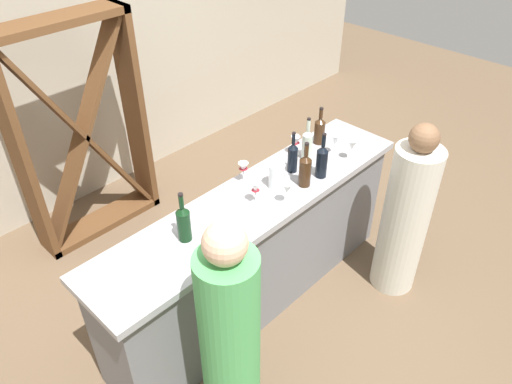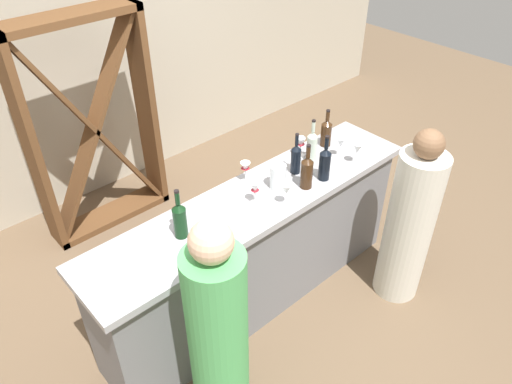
# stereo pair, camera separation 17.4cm
# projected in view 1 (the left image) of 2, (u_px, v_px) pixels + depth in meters

# --- Properties ---
(ground_plane) EXTENTS (12.00, 12.00, 0.00)m
(ground_plane) POSITION_uv_depth(u_px,v_px,m) (256.00, 298.00, 3.85)
(ground_plane) COLOR brown
(back_wall) EXTENTS (8.00, 0.10, 2.80)m
(back_wall) POSITION_uv_depth(u_px,v_px,m) (72.00, 52.00, 4.23)
(back_wall) COLOR #B2A893
(back_wall) RESTS_ON ground
(bar_counter) EXTENTS (2.52, 0.56, 0.99)m
(bar_counter) POSITION_uv_depth(u_px,v_px,m) (256.00, 252.00, 3.55)
(bar_counter) COLOR slate
(bar_counter) RESTS_ON ground
(wine_rack) EXTENTS (1.09, 0.28, 1.89)m
(wine_rack) POSITION_uv_depth(u_px,v_px,m) (82.00, 134.00, 4.00)
(wine_rack) COLOR brown
(wine_rack) RESTS_ON ground
(wine_bottle_leftmost_dark_green) EXTENTS (0.08, 0.08, 0.34)m
(wine_bottle_leftmost_dark_green) POSITION_uv_depth(u_px,v_px,m) (184.00, 222.00, 2.86)
(wine_bottle_leftmost_dark_green) COLOR black
(wine_bottle_leftmost_dark_green) RESTS_ON bar_counter
(wine_bottle_second_left_amber_brown) EXTENTS (0.08, 0.08, 0.33)m
(wine_bottle_second_left_amber_brown) POSITION_uv_depth(u_px,v_px,m) (305.00, 169.00, 3.30)
(wine_bottle_second_left_amber_brown) COLOR #331E0F
(wine_bottle_second_left_amber_brown) RESTS_ON bar_counter
(wine_bottle_center_near_black) EXTENTS (0.07, 0.07, 0.31)m
(wine_bottle_center_near_black) POSITION_uv_depth(u_px,v_px,m) (293.00, 157.00, 3.44)
(wine_bottle_center_near_black) COLOR black
(wine_bottle_center_near_black) RESTS_ON bar_counter
(wine_bottle_second_right_near_black) EXTENTS (0.08, 0.08, 0.34)m
(wine_bottle_second_right_near_black) POSITION_uv_depth(u_px,v_px,m) (322.00, 160.00, 3.38)
(wine_bottle_second_right_near_black) COLOR black
(wine_bottle_second_right_near_black) RESTS_ON bar_counter
(wine_bottle_rightmost_clear_pale) EXTENTS (0.08, 0.08, 0.33)m
(wine_bottle_rightmost_clear_pale) POSITION_uv_depth(u_px,v_px,m) (307.00, 144.00, 3.57)
(wine_bottle_rightmost_clear_pale) COLOR #B7C6B2
(wine_bottle_rightmost_clear_pale) RESTS_ON bar_counter
(wine_bottle_far_right_amber_brown) EXTENTS (0.08, 0.08, 0.30)m
(wine_bottle_far_right_amber_brown) POSITION_uv_depth(u_px,v_px,m) (320.00, 130.00, 3.75)
(wine_bottle_far_right_amber_brown) COLOR #331E0F
(wine_bottle_far_right_amber_brown) RESTS_ON bar_counter
(wine_glass_near_left) EXTENTS (0.07, 0.07, 0.16)m
(wine_glass_near_left) POSITION_uv_depth(u_px,v_px,m) (287.00, 189.00, 3.14)
(wine_glass_near_left) COLOR white
(wine_glass_near_left) RESTS_ON bar_counter
(wine_glass_near_center) EXTENTS (0.07, 0.07, 0.16)m
(wine_glass_near_center) POSITION_uv_depth(u_px,v_px,m) (352.00, 146.00, 3.56)
(wine_glass_near_center) COLOR white
(wine_glass_near_center) RESTS_ON bar_counter
(wine_glass_near_right) EXTENTS (0.07, 0.07, 0.16)m
(wine_glass_near_right) POSITION_uv_depth(u_px,v_px,m) (335.00, 141.00, 3.63)
(wine_glass_near_right) COLOR white
(wine_glass_near_right) RESTS_ON bar_counter
(wine_glass_far_left) EXTENTS (0.07, 0.07, 0.16)m
(wine_glass_far_left) POSITION_uv_depth(u_px,v_px,m) (255.00, 189.00, 3.15)
(wine_glass_far_left) COLOR white
(wine_glass_far_left) RESTS_ON bar_counter
(wine_glass_far_center) EXTENTS (0.07, 0.07, 0.15)m
(wine_glass_far_center) POSITION_uv_depth(u_px,v_px,m) (296.00, 142.00, 3.63)
(wine_glass_far_center) COLOR white
(wine_glass_far_center) RESTS_ON bar_counter
(wine_glass_far_right) EXTENTS (0.07, 0.07, 0.15)m
(wine_glass_far_right) POSITION_uv_depth(u_px,v_px,m) (243.00, 168.00, 3.34)
(wine_glass_far_right) COLOR white
(wine_glass_far_right) RESTS_ON bar_counter
(water_pitcher) EXTENTS (0.11, 0.11, 0.17)m
(water_pitcher) POSITION_uv_depth(u_px,v_px,m) (277.00, 176.00, 3.31)
(water_pitcher) COLOR silver
(water_pitcher) RESTS_ON bar_counter
(person_left_guest) EXTENTS (0.36, 0.36, 1.43)m
(person_left_guest) POSITION_uv_depth(u_px,v_px,m) (405.00, 218.00, 3.60)
(person_left_guest) COLOR beige
(person_left_guest) RESTS_ON ground
(person_center_guest) EXTENTS (0.33, 0.33, 1.56)m
(person_center_guest) POSITION_uv_depth(u_px,v_px,m) (230.00, 342.00, 2.65)
(person_center_guest) COLOR #4CA559
(person_center_guest) RESTS_ON ground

